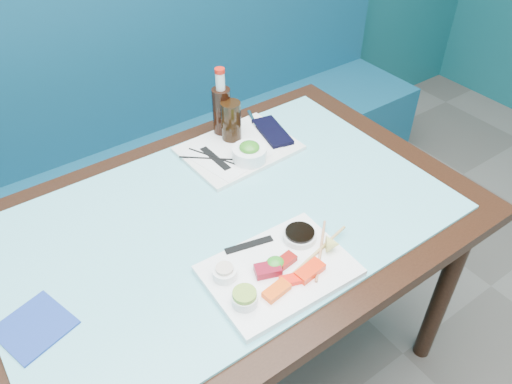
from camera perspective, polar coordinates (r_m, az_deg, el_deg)
booth_bench at (r=2.21m, az=-15.16°, el=2.11°), size 3.00×0.56×1.17m
dining_table at (r=1.44m, az=-3.58°, el=-5.54°), size 1.40×0.90×0.75m
glass_top at (r=1.37m, az=-3.73°, el=-3.01°), size 1.22×0.76×0.01m
sashimi_plate at (r=1.23m, az=2.63°, el=-8.98°), size 0.36×0.26×0.02m
salmon_left at (r=1.17m, az=2.36°, el=-11.20°), size 0.07×0.04×0.02m
salmon_mid at (r=1.19m, az=4.15°, el=-9.96°), size 0.06×0.05×0.01m
salmon_right at (r=1.21m, az=6.18°, el=-8.95°), size 0.08×0.05×0.02m
tuna_left at (r=1.20m, az=1.37°, el=-8.89°), size 0.07×0.06×0.02m
tuna_right at (r=1.23m, az=3.45°, el=-7.80°), size 0.05×0.04×0.02m
seaweed_garnish at (r=1.21m, az=2.18°, el=-8.14°), size 0.05×0.04×0.03m
ramekin_wasabi at (r=1.14m, az=-1.31°, el=-12.14°), size 0.08×0.08×0.03m
wasabi_fill at (r=1.13m, az=-1.32°, el=-11.58°), size 0.07×0.07×0.01m
ramekin_ginger at (r=1.19m, az=-3.60°, el=-9.24°), size 0.07×0.07×0.02m
ginger_fill at (r=1.18m, az=-3.63°, el=-8.71°), size 0.04×0.04×0.01m
soy_dish at (r=1.29m, az=5.01°, el=-5.00°), size 0.11×0.11×0.02m
soy_fill at (r=1.28m, az=5.04°, el=-4.62°), size 0.10×0.10×0.01m
lemon_wedge at (r=1.26m, az=8.79°, el=-5.91°), size 0.05×0.05×0.04m
chopstick_sleeve at (r=1.27m, az=-0.81°, el=-6.05°), size 0.13×0.05×0.00m
wooden_chopstick_a at (r=1.26m, az=7.07°, el=-6.75°), size 0.23×0.06×0.01m
wooden_chopstick_b at (r=1.26m, az=7.41°, el=-6.56°), size 0.16×0.15×0.01m
serving_tray at (r=1.61m, az=-1.99°, el=4.97°), size 0.36×0.28×0.01m
paper_placemat at (r=1.60m, az=-2.00°, el=5.18°), size 0.34×0.27×0.00m
seaweed_bowl at (r=1.54m, az=-0.75°, el=4.37°), size 0.13×0.13×0.04m
seaweed_salad at (r=1.52m, az=-0.76°, el=5.13°), size 0.07×0.07×0.03m
cola_glass at (r=1.61m, az=-2.86°, el=8.11°), size 0.08×0.08×0.13m
navy_pouch at (r=1.67m, az=1.87°, el=6.91°), size 0.11×0.19×0.01m
fork at (r=1.73m, az=-0.40°, el=8.39°), size 0.05×0.10×0.01m
black_chopstick_a at (r=1.55m, az=-4.82°, el=3.83°), size 0.17×0.15×0.01m
black_chopstick_b at (r=1.56m, az=-4.57°, el=3.92°), size 0.09×0.19×0.01m
tray_sleeve at (r=1.56m, az=-4.69°, el=3.85°), size 0.03×0.14×0.00m
cola_bottle_body at (r=1.64m, az=-3.93°, el=9.01°), size 0.07×0.07×0.17m
cola_bottle_neck at (r=1.59m, az=-4.11°, el=12.53°), size 0.04×0.04×0.06m
cola_bottle_cap at (r=1.57m, az=-4.18°, el=13.67°), size 0.04×0.04×0.01m
blue_napkin at (r=1.24m, az=-23.98°, el=-13.88°), size 0.18×0.18×0.01m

